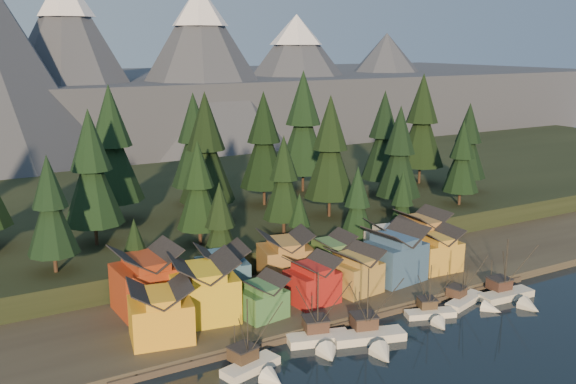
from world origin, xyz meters
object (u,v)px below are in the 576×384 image
boat_1 (255,358)px  boat_3 (372,330)px  house_front_0 (161,310)px  house_front_1 (204,286)px  boat_6 (512,289)px  boat_2 (321,330)px  boat_5 (471,295)px  house_back_0 (147,277)px  house_back_1 (222,271)px  boat_4 (433,308)px

boat_1 → boat_3: 19.63m
house_front_0 → house_front_1: bearing=34.4°
boat_6 → boat_2: bearing=-179.6°
boat_5 → boat_6: (7.74, -2.27, 0.47)m
house_front_1 → house_back_0: size_ratio=1.05×
house_back_0 → boat_3: bearing=-47.4°
boat_3 → house_back_0: (-26.78, 26.43, 4.88)m
boat_1 → boat_3: bearing=-17.4°
boat_3 → house_back_0: 37.94m
boat_2 → house_back_0: bearing=146.5°
boat_2 → boat_6: bearing=12.4°
boat_5 → house_front_1: size_ratio=0.91×
boat_6 → house_front_0: (-60.49, 13.76, 3.91)m
boat_1 → house_back_0: (-7.17, 25.50, 4.85)m
house_front_1 → house_back_1: 9.26m
house_front_1 → house_back_1: (6.28, 6.77, -0.62)m
boat_3 → house_front_1: bearing=152.8°
boat_4 → boat_5: bearing=25.5°
boat_1 → house_back_1: bearing=61.4°
boat_2 → house_front_0: bearing=167.7°
boat_2 → house_front_0: boat_2 is taller
boat_4 → boat_6: size_ratio=0.81×
boat_2 → house_front_1: 20.29m
boat_6 → house_front_1: house_front_1 is taller
boat_2 → house_back_1: (-6.50, 21.89, 3.87)m
boat_5 → house_back_1: house_back_1 is taller
boat_6 → house_front_1: size_ratio=1.08×
boat_4 → house_front_0: (-42.92, 12.49, 4.36)m
boat_3 → house_front_1: house_front_1 is taller
boat_3 → house_front_0: bearing=168.3°
house_back_1 → boat_2: bearing=-64.6°
house_front_1 → house_back_0: house_back_0 is taller
boat_1 → house_front_1: house_front_1 is taller
boat_1 → house_back_0: house_back_0 is taller
boat_5 → boat_6: bearing=-33.5°
boat_2 → house_back_0: 30.64m
boat_2 → boat_4: bearing=12.9°
boat_4 → house_front_0: house_front_0 is taller
boat_3 → house_back_1: 29.03m
boat_1 → boat_3: boat_3 is taller
boat_3 → boat_4: bearing=25.1°
boat_1 → boat_6: 51.71m
boat_2 → boat_6: 39.25m
boat_5 → boat_6: size_ratio=0.85×
boat_1 → boat_6: size_ratio=0.97×
house_front_0 → house_back_1: (14.82, 10.50, 0.14)m
boat_2 → boat_4: boat_2 is taller
boat_3 → boat_4: size_ratio=1.29×
boat_4 → boat_1: bearing=-158.0°
house_front_0 → house_back_1: 18.16m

